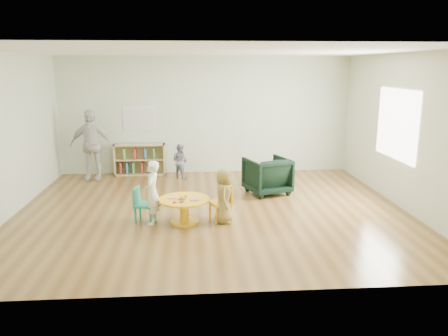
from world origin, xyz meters
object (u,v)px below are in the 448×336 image
at_px(kid_chair_right, 223,201).
at_px(activity_table, 184,206).
at_px(bookshelf, 139,159).
at_px(adult_caretaker, 91,145).
at_px(child_right, 224,196).
at_px(armchair, 267,175).
at_px(kid_chair_left, 142,203).
at_px(toddler, 180,161).
at_px(child_left, 152,193).

bearing_deg(kid_chair_right, activity_table, 76.90).
distance_m(bookshelf, adult_caretaker, 1.19).
height_order(bookshelf, child_right, child_right).
bearing_deg(armchair, kid_chair_right, 37.60).
height_order(kid_chair_right, child_right, child_right).
bearing_deg(child_right, armchair, -27.36).
bearing_deg(adult_caretaker, kid_chair_left, -61.68).
xyz_separation_m(child_right, toddler, (-0.79, 3.08, -0.06)).
bearing_deg(bookshelf, activity_table, -72.11).
distance_m(kid_chair_left, adult_caretaker, 3.34).
height_order(kid_chair_right, armchair, armchair).
relative_size(kid_chair_right, child_right, 0.67).
bearing_deg(kid_chair_right, child_right, 159.24).
relative_size(bookshelf, child_left, 1.13).
relative_size(bookshelf, adult_caretaker, 0.74).
bearing_deg(toddler, armchair, 176.40).
relative_size(kid_chair_right, armchair, 0.75).
xyz_separation_m(kid_chair_left, toddler, (0.56, 2.94, 0.09)).
relative_size(kid_chair_right, child_left, 0.58).
distance_m(armchair, child_left, 2.73).
relative_size(armchair, adult_caretaker, 0.51).
bearing_deg(bookshelf, adult_caretaker, -158.53).
xyz_separation_m(toddler, adult_caretaker, (-2.02, 0.03, 0.40)).
distance_m(bookshelf, child_left, 3.52).
relative_size(bookshelf, child_right, 1.30).
xyz_separation_m(kid_chair_right, bookshelf, (-1.78, 3.39, 0.03)).
bearing_deg(bookshelf, kid_chair_left, -82.81).
bearing_deg(toddler, kid_chair_left, 113.50).
bearing_deg(child_right, toddler, 18.59).
distance_m(activity_table, kid_chair_left, 0.71).
xyz_separation_m(kid_chair_left, kid_chair_right, (1.35, -0.01, 0.01)).
height_order(kid_chair_left, kid_chair_right, kid_chair_right).
height_order(child_right, toddler, child_right).
relative_size(armchair, toddler, 1.02).
distance_m(armchair, child_right, 1.96).
height_order(armchair, toddler, toddler).
bearing_deg(adult_caretaker, kid_chair_right, -44.54).
relative_size(bookshelf, toddler, 1.48).
height_order(kid_chair_left, child_left, child_left).
xyz_separation_m(bookshelf, toddler, (0.99, -0.43, 0.04)).
xyz_separation_m(child_right, adult_caretaker, (-2.81, 3.10, 0.35)).
height_order(kid_chair_right, bookshelf, bookshelf).
height_order(activity_table, adult_caretaker, adult_caretaker).
height_order(bookshelf, adult_caretaker, adult_caretaker).
bearing_deg(kid_chair_right, toddler, -6.88).
bearing_deg(adult_caretaker, activity_table, -52.83).
xyz_separation_m(kid_chair_right, child_left, (-1.17, -0.08, 0.20)).
xyz_separation_m(armchair, adult_caretaker, (-3.83, 1.44, 0.43)).
distance_m(child_left, child_right, 1.18).
bearing_deg(activity_table, kid_chair_right, 8.77).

